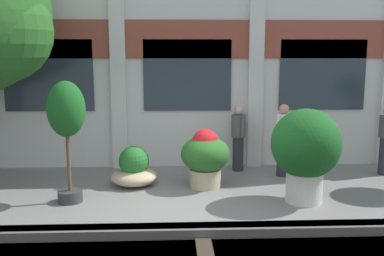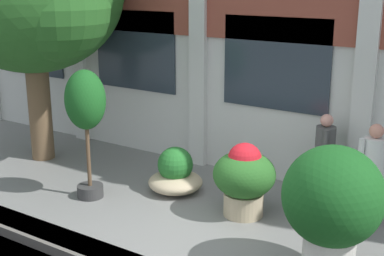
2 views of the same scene
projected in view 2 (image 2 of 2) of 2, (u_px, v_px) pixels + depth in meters
The scene contains 7 objects.
ground_plane at pixel (192, 235), 8.13m from camera, with size 80.00×80.00×0.00m, color slate.
potted_plant_wide_bowl at pixel (175, 174), 9.70m from camera, with size 0.99×0.99×0.84m.
potted_plant_tall_urn at pixel (86, 108), 9.09m from camera, with size 0.70×0.70×2.30m.
potted_plant_ribbed_drum at pixel (244, 177), 8.65m from camera, with size 1.02×1.02×1.24m.
potted_plant_glazed_jar at pixel (332, 203), 6.77m from camera, with size 1.30×1.30×1.78m.
resident_by_doorway at pixel (373, 172), 8.24m from camera, with size 0.41×0.39×1.66m.
resident_watching_tracks at pixel (324, 155), 9.16m from camera, with size 0.34×0.50×1.57m.
Camera 2 is at (4.03, -6.16, 3.82)m, focal length 50.00 mm.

